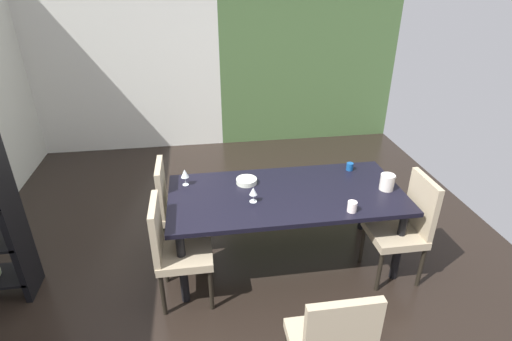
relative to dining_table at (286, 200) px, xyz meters
name	(u,v)px	position (x,y,z in m)	size (l,w,h in m)	color
ground_plane	(245,269)	(-0.39, -0.06, -0.68)	(5.45, 6.17, 0.02)	black
back_panel_interior	(122,60)	(-1.74, 2.97, 0.66)	(2.75, 0.10, 2.67)	silver
garden_window_panel	(309,54)	(0.99, 2.97, 0.66)	(2.71, 0.10, 2.67)	#456336
dining_table	(286,200)	(0.00, 0.00, 0.00)	(2.06, 0.97, 0.75)	black
chair_left_near	(174,247)	(-0.98, -0.32, -0.15)	(0.44, 0.44, 0.94)	tan
chair_left_far	(176,204)	(-0.98, 0.32, -0.15)	(0.44, 0.44, 0.94)	tan
chair_right_near	(405,224)	(0.99, -0.32, -0.14)	(0.44, 0.44, 0.97)	tan
wine_glass_center	(185,174)	(-0.88, 0.28, 0.19)	(0.07, 0.07, 0.16)	silver
wine_glass_corner	(253,192)	(-0.31, -0.10, 0.17)	(0.07, 0.07, 0.14)	silver
serving_bowl_near_shelf	(247,181)	(-0.33, 0.22, 0.10)	(0.19, 0.19, 0.05)	silver
cup_west	(350,167)	(0.70, 0.34, 0.11)	(0.07, 0.07, 0.07)	#14488A
cup_front	(352,207)	(0.46, -0.37, 0.12)	(0.08, 0.08, 0.09)	white
pitcher_south	(387,182)	(0.89, -0.07, 0.15)	(0.14, 0.12, 0.15)	silver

